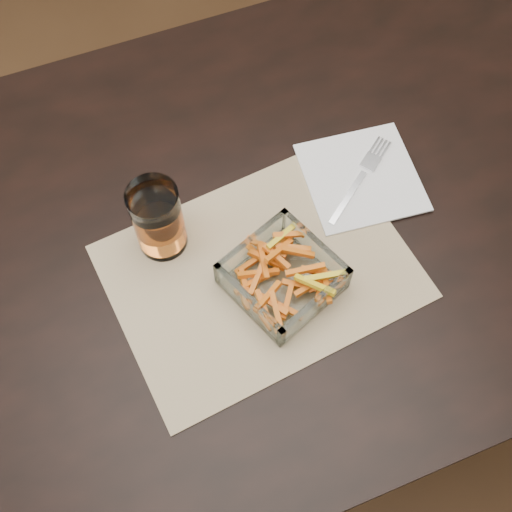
% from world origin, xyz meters
% --- Properties ---
extents(dining_table, '(1.60, 0.90, 0.75)m').
position_xyz_m(dining_table, '(0.00, 0.00, 0.66)').
color(dining_table, black).
rests_on(dining_table, ground).
extents(placemat, '(0.48, 0.37, 0.00)m').
position_xyz_m(placemat, '(-0.07, -0.09, 0.75)').
color(placemat, tan).
rests_on(placemat, dining_table).
extents(glass_bowl, '(0.19, 0.19, 0.06)m').
position_xyz_m(glass_bowl, '(-0.05, -0.12, 0.78)').
color(glass_bowl, white).
rests_on(glass_bowl, placemat).
extents(tumbler, '(0.08, 0.08, 0.13)m').
position_xyz_m(tumbler, '(-0.20, 0.02, 0.82)').
color(tumbler, white).
rests_on(tumbler, placemat).
extents(napkin, '(0.20, 0.20, 0.00)m').
position_xyz_m(napkin, '(0.15, 0.01, 0.76)').
color(napkin, white).
rests_on(napkin, placemat).
extents(fork, '(0.16, 0.13, 0.00)m').
position_xyz_m(fork, '(0.14, 0.01, 0.76)').
color(fork, silver).
rests_on(fork, napkin).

